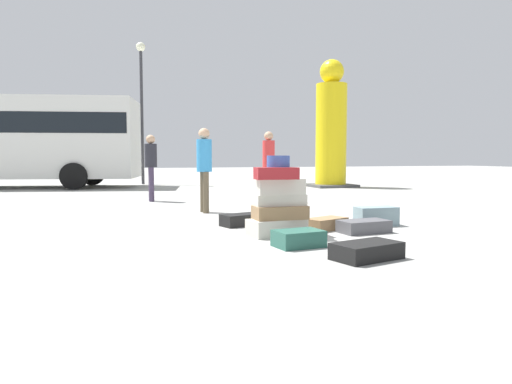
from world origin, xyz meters
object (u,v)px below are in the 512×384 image
suitcase_brown_foreground_near (326,224)px  person_bearded_onlooker (269,160)px  person_passerby_in_red (151,162)px  suitcase_tower (278,202)px  yellow_dummy_statue (331,130)px  suitcase_black_behind_tower (367,251)px  suitcase_charcoal_right_side (364,226)px  suitcase_slate_white_trunk (376,216)px  lamp_post (141,91)px  person_tourist_with_camera (204,162)px  suitcase_teal_foreground_far (299,239)px  suitcase_black_left_side (240,220)px

suitcase_brown_foreground_near → person_bearded_onlooker: 4.62m
suitcase_brown_foreground_near → person_bearded_onlooker: (0.63, 4.48, 0.94)m
person_passerby_in_red → suitcase_tower: bearing=12.9°
yellow_dummy_statue → suitcase_brown_foreground_near: bearing=-117.1°
suitcase_black_behind_tower → suitcase_charcoal_right_side: bearing=45.6°
suitcase_tower → suitcase_charcoal_right_side: (1.27, -0.15, -0.37)m
person_passerby_in_red → yellow_dummy_statue: yellow_dummy_statue is taller
suitcase_tower → person_passerby_in_red: 5.85m
suitcase_brown_foreground_near → suitcase_slate_white_trunk: size_ratio=0.98×
suitcase_charcoal_right_side → lamp_post: size_ratio=0.13×
suitcase_brown_foreground_near → yellow_dummy_statue: 10.40m
suitcase_brown_foreground_near → yellow_dummy_statue: bearing=40.8°
person_tourist_with_camera → yellow_dummy_statue: size_ratio=0.36×
suitcase_teal_foreground_far → person_passerby_in_red: 6.70m
person_tourist_with_camera → yellow_dummy_statue: (5.99, 6.40, 1.07)m
suitcase_slate_white_trunk → person_passerby_in_red: (-3.05, 5.30, 0.83)m
suitcase_brown_foreground_near → lamp_post: bearing=75.9°
suitcase_brown_foreground_near → suitcase_teal_foreground_far: size_ratio=1.11×
lamp_post → suitcase_tower: bearing=-86.1°
suitcase_slate_white_trunk → suitcase_teal_foreground_far: size_ratio=1.13×
suitcase_black_behind_tower → lamp_post: lamp_post is taller
suitcase_black_left_side → suitcase_charcoal_right_side: bearing=-54.1°
suitcase_tower → suitcase_black_behind_tower: bearing=-77.5°
suitcase_slate_white_trunk → person_bearded_onlooker: (-0.30, 4.38, 0.87)m
suitcase_black_behind_tower → suitcase_slate_white_trunk: suitcase_slate_white_trunk is taller
suitcase_brown_foreground_near → suitcase_black_left_side: 1.37m
suitcase_black_behind_tower → suitcase_brown_foreground_near: 2.07m
suitcase_black_left_side → person_tourist_with_camera: person_tourist_with_camera is taller
person_bearded_onlooker → person_tourist_with_camera: size_ratio=1.03×
suitcase_black_left_side → lamp_post: bearing=76.7°
person_tourist_with_camera → suitcase_black_behind_tower: bearing=7.3°
person_bearded_onlooker → suitcase_charcoal_right_side: bearing=17.7°
person_tourist_with_camera → lamp_post: 10.56m
suitcase_black_behind_tower → suitcase_black_left_side: size_ratio=1.25×
suitcase_black_left_side → suitcase_teal_foreground_far: 1.90m
suitcase_tower → person_tourist_with_camera: 3.06m
suitcase_slate_white_trunk → yellow_dummy_statue: bearing=69.4°
person_tourist_with_camera → suitcase_teal_foreground_far: bearing=3.3°
suitcase_slate_white_trunk → suitcase_charcoal_right_side: size_ratio=0.91×
suitcase_black_left_side → person_passerby_in_red: bearing=85.5°
suitcase_slate_white_trunk → person_bearded_onlooker: person_bearded_onlooker is taller
suitcase_black_left_side → yellow_dummy_statue: (5.80, 8.35, 1.96)m
person_passerby_in_red → lamp_post: size_ratio=0.29×
suitcase_teal_foreground_far → lamp_post: size_ratio=0.10×
suitcase_teal_foreground_far → person_bearded_onlooker: bearing=67.2°
suitcase_charcoal_right_side → person_tourist_with_camera: bearing=113.7°
suitcase_teal_foreground_far → person_passerby_in_red: person_passerby_in_red is taller
suitcase_black_left_side → suitcase_tower: bearing=-92.3°
suitcase_charcoal_right_side → lamp_post: lamp_post is taller
person_tourist_with_camera → person_passerby_in_red: 2.83m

